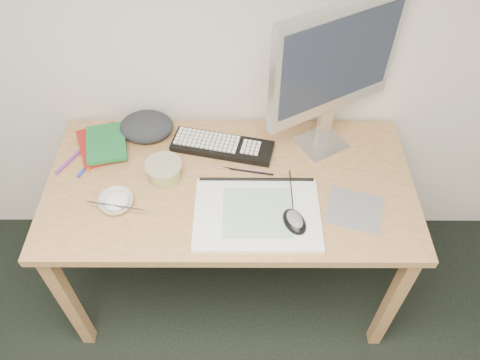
# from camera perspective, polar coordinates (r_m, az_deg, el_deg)

# --- Properties ---
(desk) EXTENTS (1.40, 0.70, 0.75)m
(desk) POSITION_cam_1_polar(r_m,az_deg,el_deg) (1.84, -1.20, -1.96)
(desk) COLOR tan
(desk) RESTS_ON ground
(mousepad) EXTENTS (0.24, 0.23, 0.00)m
(mousepad) POSITION_cam_1_polar(r_m,az_deg,el_deg) (1.75, 13.78, -3.53)
(mousepad) COLOR gray
(mousepad) RESTS_ON desk
(sketchpad) EXTENTS (0.45, 0.32, 0.01)m
(sketchpad) POSITION_cam_1_polar(r_m,az_deg,el_deg) (1.68, 2.10, -4.13)
(sketchpad) COLOR white
(sketchpad) RESTS_ON desk
(keyboard) EXTENTS (0.43, 0.22, 0.02)m
(keyboard) POSITION_cam_1_polar(r_m,az_deg,el_deg) (1.90, -2.17, 4.13)
(keyboard) COLOR black
(keyboard) RESTS_ON desk
(monitor) EXTENTS (0.47, 0.29, 0.61)m
(monitor) POSITION_cam_1_polar(r_m,az_deg,el_deg) (1.71, 11.54, 13.55)
(monitor) COLOR silver
(monitor) RESTS_ON desk
(mouse) EXTENTS (0.11, 0.14, 0.04)m
(mouse) POSITION_cam_1_polar(r_m,az_deg,el_deg) (1.64, 6.69, -4.80)
(mouse) COLOR black
(mouse) RESTS_ON sketchpad
(rice_bowl) EXTENTS (0.14, 0.14, 0.04)m
(rice_bowl) POSITION_cam_1_polar(r_m,az_deg,el_deg) (1.75, -14.82, -2.66)
(rice_bowl) COLOR silver
(rice_bowl) RESTS_ON desk
(chopsticks) EXTENTS (0.22, 0.06, 0.02)m
(chopsticks) POSITION_cam_1_polar(r_m,az_deg,el_deg) (1.71, -14.86, -3.06)
(chopsticks) COLOR silver
(chopsticks) RESTS_ON rice_bowl
(fruit_tub) EXTENTS (0.18, 0.18, 0.07)m
(fruit_tub) POSITION_cam_1_polar(r_m,az_deg,el_deg) (1.80, -9.22, 1.18)
(fruit_tub) COLOR #E9D652
(fruit_tub) RESTS_ON desk
(book_red) EXTENTS (0.23, 0.26, 0.02)m
(book_red) POSITION_cam_1_polar(r_m,az_deg,el_deg) (1.99, -16.62, 4.11)
(book_red) COLOR maroon
(book_red) RESTS_ON desk
(book_green) EXTENTS (0.20, 0.24, 0.02)m
(book_green) POSITION_cam_1_polar(r_m,az_deg,el_deg) (1.96, -15.99, 4.36)
(book_green) COLOR #1A6B36
(book_green) RESTS_ON book_red
(cloth_lump) EXTENTS (0.21, 0.19, 0.08)m
(cloth_lump) POSITION_cam_1_polar(r_m,az_deg,el_deg) (1.98, -11.33, 6.40)
(cloth_lump) COLOR #24272B
(cloth_lump) RESTS_ON desk
(pencil_pink) EXTENTS (0.19, 0.03, 0.01)m
(pencil_pink) POSITION_cam_1_polar(r_m,az_deg,el_deg) (1.82, 0.04, 1.29)
(pencil_pink) COLOR #D36995
(pencil_pink) RESTS_ON desk
(pencil_tan) EXTENTS (0.13, 0.13, 0.01)m
(pencil_tan) POSITION_cam_1_polar(r_m,az_deg,el_deg) (1.79, 0.09, 0.14)
(pencil_tan) COLOR tan
(pencil_tan) RESTS_ON desk
(pencil_black) EXTENTS (0.20, 0.05, 0.01)m
(pencil_black) POSITION_cam_1_polar(r_m,az_deg,el_deg) (1.81, 0.98, 1.08)
(pencil_black) COLOR black
(pencil_black) RESTS_ON desk
(marker_blue) EXTENTS (0.06, 0.13, 0.01)m
(marker_blue) POSITION_cam_1_polar(r_m,az_deg,el_deg) (1.93, -18.07, 1.73)
(marker_blue) COLOR #2034AE
(marker_blue) RESTS_ON desk
(marker_orange) EXTENTS (0.04, 0.13, 0.01)m
(marker_orange) POSITION_cam_1_polar(r_m,az_deg,el_deg) (1.95, -18.09, 2.41)
(marker_orange) COLOR #C06716
(marker_orange) RESTS_ON desk
(marker_purple) EXTENTS (0.08, 0.13, 0.01)m
(marker_purple) POSITION_cam_1_polar(r_m,az_deg,el_deg) (1.97, -20.16, 2.13)
(marker_purple) COLOR purple
(marker_purple) RESTS_ON desk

